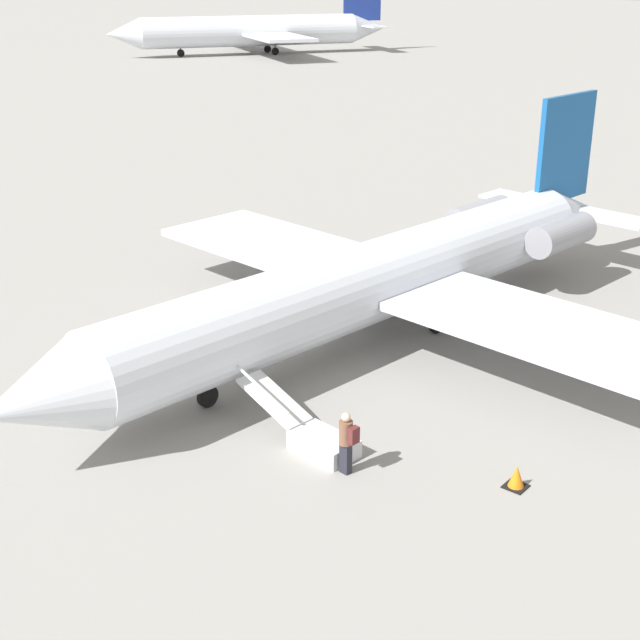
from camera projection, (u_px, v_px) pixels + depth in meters
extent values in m
plane|color=gray|center=(369.00, 340.00, 31.32)|extent=(600.00, 600.00, 0.00)
cylinder|color=silver|center=(370.00, 282.00, 30.52)|extent=(22.22, 4.86, 2.79)
cone|color=silver|center=(34.00, 400.00, 22.30)|extent=(3.31, 3.01, 2.73)
cone|color=silver|center=(567.00, 213.00, 38.92)|extent=(3.86, 3.06, 2.73)
cube|color=#145193|center=(565.00, 148.00, 37.35)|extent=(3.90, 0.59, 4.46)
cube|color=silver|center=(564.00, 208.00, 38.59)|extent=(2.40, 7.93, 0.14)
cube|color=silver|center=(540.00, 326.00, 27.35)|extent=(5.32, 9.64, 0.28)
cube|color=silver|center=(276.00, 245.00, 35.28)|extent=(5.32, 9.64, 0.28)
cylinder|color=gray|center=(561.00, 235.00, 35.05)|extent=(3.45, 1.57, 1.25)
cylinder|color=gray|center=(479.00, 216.00, 37.63)|extent=(3.45, 1.57, 1.25)
cylinder|color=black|center=(208.00, 396.00, 26.50)|extent=(0.70, 0.24, 0.69)
cylinder|color=gray|center=(207.00, 382.00, 26.33)|extent=(0.12, 0.12, 0.22)
cylinder|color=black|center=(437.00, 324.00, 31.81)|extent=(0.70, 0.24, 0.69)
cylinder|color=gray|center=(437.00, 312.00, 31.64)|extent=(0.12, 0.12, 0.22)
cylinder|color=black|center=(384.00, 306.00, 33.46)|extent=(0.70, 0.24, 0.69)
cylinder|color=gray|center=(384.00, 295.00, 33.29)|extent=(0.12, 0.12, 0.22)
cylinder|color=silver|center=(250.00, 31.00, 126.93)|extent=(29.13, 19.34, 4.19)
cone|color=silver|center=(123.00, 34.00, 121.20)|extent=(6.05, 5.87, 4.11)
cone|color=silver|center=(368.00, 28.00, 132.79)|extent=(6.77, 6.29, 4.11)
cube|color=silver|center=(365.00, 25.00, 132.47)|extent=(8.07, 11.41, 0.21)
cube|color=silver|center=(279.00, 37.00, 120.00)|extent=(12.40, 14.72, 0.42)
cube|color=silver|center=(244.00, 29.00, 135.09)|extent=(12.40, 14.72, 0.42)
cylinder|color=black|center=(181.00, 53.00, 124.70)|extent=(1.03, 0.75, 1.04)
cylinder|color=#2D2D33|center=(180.00, 48.00, 124.45)|extent=(0.19, 0.19, 0.32)
cylinder|color=black|center=(275.00, 51.00, 127.30)|extent=(1.03, 0.75, 1.04)
cylinder|color=#2D2D33|center=(275.00, 46.00, 127.05)|extent=(0.19, 0.19, 0.32)
cylinder|color=black|center=(268.00, 49.00, 130.59)|extent=(1.03, 0.75, 1.04)
cylinder|color=#2D2D33|center=(267.00, 44.00, 130.33)|extent=(0.19, 0.19, 0.32)
cube|color=silver|center=(324.00, 444.00, 24.04)|extent=(1.27, 1.90, 0.50)
cube|color=silver|center=(274.00, 400.00, 25.12)|extent=(1.11, 2.31, 0.87)
cube|color=silver|center=(261.00, 389.00, 24.64)|extent=(0.27, 2.22, 0.81)
cube|color=#23232D|center=(346.00, 458.00, 23.03)|extent=(0.23, 0.30, 0.85)
cylinder|color=brown|center=(346.00, 433.00, 22.75)|extent=(0.36, 0.36, 0.65)
sphere|color=beige|center=(346.00, 417.00, 22.59)|extent=(0.24, 0.24, 0.24)
cube|color=#592323|center=(354.00, 435.00, 22.56)|extent=(0.30, 0.21, 0.44)
cube|color=black|center=(516.00, 486.00, 22.54)|extent=(0.56, 0.56, 0.03)
cone|color=orange|center=(517.00, 477.00, 22.43)|extent=(0.43, 0.43, 0.61)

